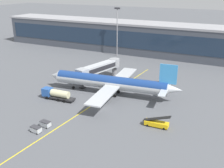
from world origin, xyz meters
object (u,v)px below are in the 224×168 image
at_px(main_airliner, 111,82).
at_px(baggage_cart_0, 36,129).
at_px(belt_loader, 157,123).
at_px(baggage_cart_1, 45,124).
at_px(fuel_tanker, 56,94).

relative_size(main_airliner, baggage_cart_0, 16.14).
height_order(main_airliner, belt_loader, main_airliner).
xyz_separation_m(main_airliner, baggage_cart_1, (-5.33, -26.22, -3.39)).
bearing_deg(main_airliner, belt_loader, -35.11).
bearing_deg(belt_loader, baggage_cart_0, -148.39).
xyz_separation_m(fuel_tanker, baggage_cart_0, (7.84, -18.31, -0.96)).
distance_m(main_airliner, baggage_cart_0, 30.13).
bearing_deg(fuel_tanker, belt_loader, -4.73).
relative_size(fuel_tanker, baggage_cart_1, 3.94).
height_order(main_airliner, baggage_cart_0, main_airliner).
distance_m(belt_loader, baggage_cart_0, 29.70).
bearing_deg(baggage_cart_0, main_airliner, 79.20).
bearing_deg(baggage_cart_1, baggage_cart_0, -94.97).
bearing_deg(main_airliner, fuel_tanker, -140.47).
height_order(fuel_tanker, baggage_cart_1, fuel_tanker).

